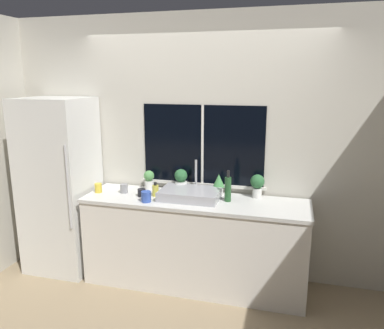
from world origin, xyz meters
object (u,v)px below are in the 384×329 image
object	(u,v)px
potted_plant_center_left	(181,180)
potted_plant_far_left	(149,179)
mug_grey	(124,188)
soap_bottle	(155,190)
mug_yellow	(98,188)
mug_black	(142,193)
sink	(190,194)
potted_plant_center_right	(219,183)
potted_plant_far_right	(257,184)
refrigerator	(60,185)
mug_blue	(146,197)
bottle_tall	(228,188)

from	to	relation	value
potted_plant_center_left	potted_plant_far_left	bearing A→B (deg)	180.00
mug_grey	potted_plant_center_left	bearing A→B (deg)	19.82
soap_bottle	mug_grey	xyz separation A→B (m)	(-0.35, 0.02, -0.01)
soap_bottle	potted_plant_far_left	bearing A→B (deg)	125.02
mug_yellow	mug_black	xyz separation A→B (m)	(0.48, -0.01, -0.01)
sink	potted_plant_center_right	world-z (taller)	sink
potted_plant_far_right	potted_plant_center_left	bearing A→B (deg)	-180.00
refrigerator	potted_plant_center_left	distance (m)	1.32
sink	potted_plant_far_left	xyz separation A→B (m)	(-0.51, 0.20, 0.06)
potted_plant_far_left	mug_black	size ratio (longest dim) A/B	2.55
mug_blue	potted_plant_far_right	bearing A→B (deg)	21.93
potted_plant_center_right	mug_black	distance (m)	0.78
mug_yellow	mug_black	bearing A→B (deg)	-0.98
mug_grey	potted_plant_center_right	bearing A→B (deg)	11.83
mug_yellow	potted_plant_far_right	bearing A→B (deg)	9.05
potted_plant_center_right	bottle_tall	distance (m)	0.23
potted_plant_far_left	potted_plant_center_right	world-z (taller)	potted_plant_center_right
potted_plant_center_right	mug_blue	xyz separation A→B (m)	(-0.63, -0.41, -0.07)
potted_plant_center_right	mug_yellow	distance (m)	1.25
mug_black	mug_grey	world-z (taller)	mug_grey
bottle_tall	mug_blue	world-z (taller)	bottle_tall
potted_plant_far_right	mug_yellow	distance (m)	1.63
soap_bottle	mug_grey	world-z (taller)	soap_bottle
sink	bottle_tall	xyz separation A→B (m)	(0.37, 0.01, 0.08)
sink	potted_plant_center_right	distance (m)	0.32
sink	mug_yellow	distance (m)	0.97
mug_yellow	mug_black	distance (m)	0.49
soap_bottle	mug_grey	size ratio (longest dim) A/B	1.57
bottle_tall	mug_grey	xyz separation A→B (m)	(-1.08, -0.01, -0.08)
sink	soap_bottle	world-z (taller)	sink
potted_plant_center_left	mug_yellow	xyz separation A→B (m)	(-0.82, -0.26, -0.08)
refrigerator	potted_plant_far_left	size ratio (longest dim) A/B	9.31
mug_yellow	soap_bottle	bearing A→B (deg)	3.53
bottle_tall	mug_yellow	xyz separation A→B (m)	(-1.34, -0.07, -0.08)
potted_plant_center_right	mug_yellow	size ratio (longest dim) A/B	2.24
potted_plant_far_right	mug_yellow	world-z (taller)	potted_plant_far_right
soap_bottle	mug_yellow	world-z (taller)	soap_bottle
bottle_tall	refrigerator	bearing A→B (deg)	-178.97
sink	mug_grey	world-z (taller)	sink
refrigerator	mug_blue	world-z (taller)	refrigerator
sink	mug_blue	bearing A→B (deg)	-151.26
mug_blue	mug_grey	world-z (taller)	mug_blue
potted_plant_center_right	bottle_tall	bearing A→B (deg)	-56.03
potted_plant_far_left	mug_black	world-z (taller)	potted_plant_far_left
refrigerator	bottle_tall	bearing A→B (deg)	1.03
sink	potted_plant_far_right	world-z (taller)	sink
potted_plant_far_right	mug_blue	distance (m)	1.10
potted_plant_center_left	mug_grey	size ratio (longest dim) A/B	2.61
mug_yellow	mug_grey	distance (m)	0.27
bottle_tall	mug_blue	distance (m)	0.79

